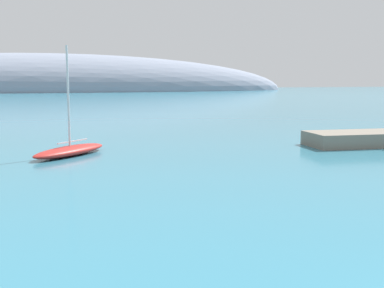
% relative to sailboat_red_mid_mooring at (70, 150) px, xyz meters
% --- Properties ---
extents(distant_ridge, '(251.17, 57.22, 36.58)m').
position_rel_sailboat_red_mid_mooring_xyz_m(distant_ridge, '(2.99, 208.17, -0.48)').
color(distant_ridge, gray).
rests_on(distant_ridge, ground).
extents(sailboat_red_mid_mooring, '(7.30, 7.25, 8.98)m').
position_rel_sailboat_red_mid_mooring_xyz_m(sailboat_red_mid_mooring, '(0.00, 0.00, 0.00)').
color(sailboat_red_mid_mooring, red).
rests_on(sailboat_red_mid_mooring, water).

